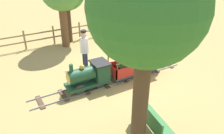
# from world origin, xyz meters

# --- Properties ---
(ground_plane) EXTENTS (60.00, 60.00, 0.00)m
(ground_plane) POSITION_xyz_m (0.00, 0.00, 0.00)
(ground_plane) COLOR #A38C51
(track) EXTENTS (0.71, 5.70, 0.04)m
(track) POSITION_xyz_m (0.00, 0.39, 0.02)
(track) COLOR gray
(track) RESTS_ON ground_plane
(locomotive) EXTENTS (0.67, 1.45, 0.96)m
(locomotive) POSITION_xyz_m (0.00, 1.25, 0.48)
(locomotive) COLOR #1E472D
(locomotive) RESTS_ON ground_plane
(passenger_car) EXTENTS (0.77, 2.00, 0.97)m
(passenger_car) POSITION_xyz_m (0.00, -0.51, 0.42)
(passenger_car) COLOR #3F3F3F
(passenger_car) RESTS_ON ground_plane
(conductor_person) EXTENTS (0.30, 0.30, 1.62)m
(conductor_person) POSITION_xyz_m (1.06, 0.93, 0.96)
(conductor_person) COLOR #282D47
(conductor_person) RESTS_ON ground_plane
(park_bench) EXTENTS (1.35, 0.60, 0.82)m
(park_bench) POSITION_xyz_m (-2.62, 0.87, 0.42)
(park_bench) COLOR #2D6B33
(park_bench) RESTS_ON ground_plane
(oak_tree_near) EXTENTS (2.04, 2.04, 4.19)m
(oak_tree_near) POSITION_xyz_m (-2.84, 1.41, 3.11)
(oak_tree_near) COLOR #4C3823
(oak_tree_near) RESTS_ON ground_plane
(fence_section) EXTENTS (0.08, 6.78, 0.90)m
(fence_section) POSITION_xyz_m (4.47, 0.39, 0.48)
(fence_section) COLOR #93754C
(fence_section) RESTS_ON ground_plane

